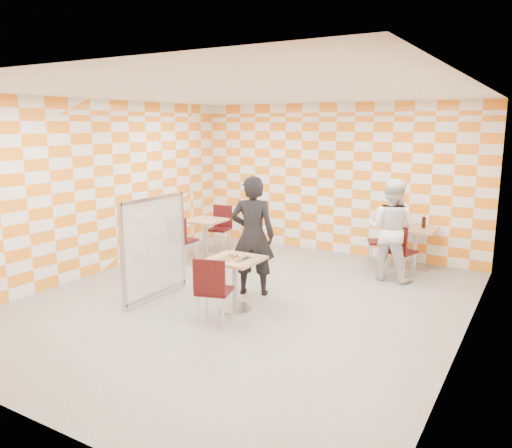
{
  "coord_description": "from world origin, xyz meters",
  "views": [
    {
      "loc": [
        3.72,
        -5.94,
        2.57
      ],
      "look_at": [
        0.1,
        0.2,
        1.15
      ],
      "focal_mm": 35.0,
      "sensor_mm": 36.0,
      "label": 1
    }
  ],
  "objects": [
    {
      "name": "room_shell",
      "position": [
        0.0,
        0.54,
        1.5
      ],
      "size": [
        7.0,
        7.0,
        7.0
      ],
      "color": "gray",
      "rests_on": "ground"
    },
    {
      "name": "chair_main_front",
      "position": [
        0.14,
        -0.98,
        0.54
      ],
      "size": [
        0.53,
        0.53,
        0.92
      ],
      "color": "#380B0D",
      "rests_on": "ground"
    },
    {
      "name": "partition",
      "position": [
        -1.22,
        -0.52,
        0.79
      ],
      "size": [
        0.08,
        1.38,
        1.55
      ],
      "color": "white",
      "rests_on": "ground"
    },
    {
      "name": "chair_empty_far",
      "position": [
        -2.07,
        2.44,
        0.54
      ],
      "size": [
        0.49,
        0.5,
        0.92
      ],
      "color": "#380B0D",
      "rests_on": "ground"
    },
    {
      "name": "second_table",
      "position": [
        1.75,
        3.05,
        0.51
      ],
      "size": [
        0.7,
        0.7,
        0.75
      ],
      "color": "tan",
      "rests_on": "ground"
    },
    {
      "name": "man_dark",
      "position": [
        -0.08,
        0.4,
        0.92
      ],
      "size": [
        0.78,
        0.65,
        1.83
      ],
      "primitive_type": "imported",
      "rotation": [
        0.0,
        0.0,
        3.52
      ],
      "color": "black",
      "rests_on": "ground"
    },
    {
      "name": "chair_second_front",
      "position": [
        1.65,
        2.31,
        0.54
      ],
      "size": [
        0.52,
        0.53,
        0.92
      ],
      "color": "#380B0D",
      "rests_on": "ground"
    },
    {
      "name": "empty_table",
      "position": [
        -2.0,
        1.82,
        0.51
      ],
      "size": [
        0.7,
        0.7,
        0.75
      ],
      "color": "tan",
      "rests_on": "ground"
    },
    {
      "name": "soda_bottle",
      "position": [
        1.86,
        3.14,
        0.85
      ],
      "size": [
        0.07,
        0.07,
        0.23
      ],
      "color": "black",
      "rests_on": "second_table"
    },
    {
      "name": "pizza_on_foil",
      "position": [
        0.06,
        -0.33,
        0.77
      ],
      "size": [
        0.4,
        0.4,
        0.04
      ],
      "color": "silver",
      "rests_on": "main_table"
    },
    {
      "name": "sport_bottle",
      "position": [
        1.61,
        3.18,
        0.84
      ],
      "size": [
        0.06,
        0.06,
        0.2
      ],
      "color": "white",
      "rests_on": "second_table"
    },
    {
      "name": "chair_second_side",
      "position": [
        1.23,
        2.97,
        0.54
      ],
      "size": [
        0.57,
        0.56,
        0.92
      ],
      "color": "#380B0D",
      "rests_on": "ground"
    },
    {
      "name": "man_white",
      "position": [
        1.54,
        2.2,
        0.85
      ],
      "size": [
        0.89,
        0.72,
        1.71
      ],
      "primitive_type": "imported",
      "rotation": [
        0.0,
        0.0,
        3.05
      ],
      "color": "white",
      "rests_on": "ground"
    },
    {
      "name": "main_table",
      "position": [
        0.06,
        -0.32,
        0.51
      ],
      "size": [
        0.7,
        0.7,
        0.75
      ],
      "color": "tan",
      "rests_on": "ground"
    },
    {
      "name": "chair_empty_near",
      "position": [
        -2.04,
        1.08,
        0.54
      ],
      "size": [
        0.44,
        0.45,
        0.92
      ],
      "color": "#380B0D",
      "rests_on": "ground"
    }
  ]
}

